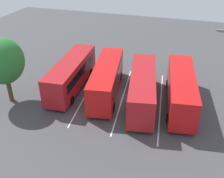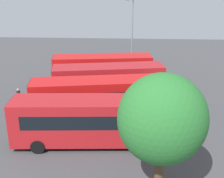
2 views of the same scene
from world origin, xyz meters
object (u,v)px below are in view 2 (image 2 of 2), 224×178
Objects in this scene: bus_center_right at (95,97)px; bus_center_left at (108,81)px; bus_far_left at (102,70)px; pedestrian at (19,96)px; street_lamp at (132,31)px; bus_far_right at (88,120)px; depot_tree at (162,120)px.

bus_center_left is at bearing -110.31° from bus_center_right.
bus_far_left is 7.60m from bus_center_right.
street_lamp is at bearing 10.96° from pedestrian.
pedestrian is at bearing -30.64° from street_lamp.
bus_far_right is at bearing 3.52° from street_lamp.
bus_center_left and bus_center_right have the same top height.
street_lamp is 20.89m from depot_tree.
depot_tree reaches higher than bus_center_left.
street_lamp is at bearing -131.75° from bus_far_left.
street_lamp is (-2.85, -11.92, 3.23)m from bus_center_right.
bus_center_left is 13.58m from depot_tree.
pedestrian is (7.70, 2.01, -0.80)m from bus_center_left.
bus_far_left and bus_far_right have the same top height.
street_lamp is at bearing -104.06° from bus_far_right.
bus_center_right is (0.77, 3.96, 0.00)m from bus_center_left.
bus_center_right is 6.18× the size of pedestrian.
depot_tree is (-4.22, 8.92, 2.59)m from bus_center_right.
pedestrian is 14.54m from street_lamp.
bus_far_left is 1.01× the size of bus_far_right.
depot_tree reaches higher than pedestrian.
bus_far_left is at bearing -86.29° from bus_center_left.
bus_far_left is 1.54× the size of depot_tree.
pedestrian is 0.19× the size of street_lamp.
bus_center_right is at bearing 0.36° from street_lamp.
street_lamp reaches higher than pedestrian.
street_lamp is at bearing -112.77° from bus_center_right.
bus_center_left is 1.55× the size of depot_tree.
street_lamp is (-9.78, -9.97, 4.04)m from pedestrian.
bus_far_right is at bearing 80.09° from bus_center_right.
depot_tree is (-4.26, 4.90, 2.59)m from bus_far_right.
bus_far_left is 6.16× the size of pedestrian.
bus_far_left is 3.74m from bus_center_left.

